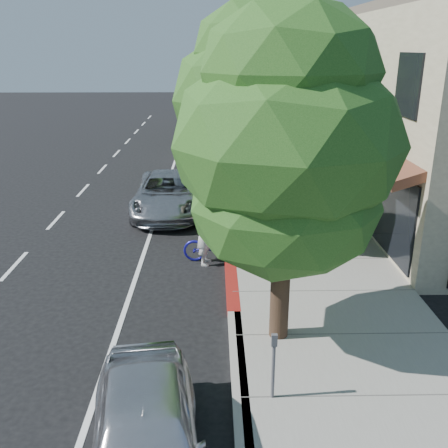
{
  "coord_description": "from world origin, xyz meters",
  "views": [
    {
      "loc": [
        -0.44,
        -11.19,
        5.93
      ],
      "look_at": [
        -0.18,
        1.68,
        1.35
      ],
      "focal_mm": 40.0,
      "sensor_mm": 36.0,
      "label": 1
    }
  ],
  "objects_px": {
    "street_tree_5": "(231,67)",
    "dark_suv_far": "(213,125)",
    "street_tree_4": "(235,66)",
    "street_tree_1": "(259,102)",
    "silver_suv": "(168,193)",
    "dark_sedan": "(213,172)",
    "white_pickup": "(198,144)",
    "bicycle": "(216,245)",
    "street_tree_2": "(246,80)",
    "street_tree_3": "(239,66)",
    "near_car_a": "(145,437)",
    "street_tree_0": "(286,147)",
    "cyclist": "(206,232)",
    "pedestrian": "(300,173)"
  },
  "relations": [
    {
      "from": "near_car_a",
      "to": "dark_sedan",
      "type": "bearing_deg",
      "value": 78.89
    },
    {
      "from": "street_tree_1",
      "to": "bicycle",
      "type": "xyz_separation_m",
      "value": [
        -1.3,
        -1.78,
        -3.88
      ]
    },
    {
      "from": "street_tree_0",
      "to": "silver_suv",
      "type": "xyz_separation_m",
      "value": [
        -3.1,
        8.89,
        -3.45
      ]
    },
    {
      "from": "cyclist",
      "to": "street_tree_0",
      "type": "bearing_deg",
      "value": -149.52
    },
    {
      "from": "street_tree_4",
      "to": "street_tree_2",
      "type": "bearing_deg",
      "value": -90.0
    },
    {
      "from": "street_tree_4",
      "to": "bicycle",
      "type": "height_order",
      "value": "street_tree_4"
    },
    {
      "from": "street_tree_4",
      "to": "street_tree_5",
      "type": "distance_m",
      "value": 6.01
    },
    {
      "from": "street_tree_2",
      "to": "street_tree_5",
      "type": "xyz_separation_m",
      "value": [
        -0.0,
        18.0,
        -0.14
      ]
    },
    {
      "from": "dark_sedan",
      "to": "street_tree_2",
      "type": "bearing_deg",
      "value": -6.94
    },
    {
      "from": "white_pickup",
      "to": "dark_suv_far",
      "type": "distance_m",
      "value": 7.21
    },
    {
      "from": "street_tree_3",
      "to": "dark_suv_far",
      "type": "height_order",
      "value": "street_tree_3"
    },
    {
      "from": "bicycle",
      "to": "near_car_a",
      "type": "height_order",
      "value": "near_car_a"
    },
    {
      "from": "pedestrian",
      "to": "near_car_a",
      "type": "bearing_deg",
      "value": 35.27
    },
    {
      "from": "street_tree_0",
      "to": "white_pickup",
      "type": "xyz_separation_m",
      "value": [
        -2.23,
        18.5,
        -3.38
      ]
    },
    {
      "from": "street_tree_0",
      "to": "dark_suv_far",
      "type": "distance_m",
      "value": 25.93
    },
    {
      "from": "street_tree_0",
      "to": "street_tree_2",
      "type": "xyz_separation_m",
      "value": [
        0.0,
        12.0,
        0.48
      ]
    },
    {
      "from": "cyclist",
      "to": "dark_suv_far",
      "type": "relative_size",
      "value": 0.42
    },
    {
      "from": "dark_sedan",
      "to": "white_pickup",
      "type": "xyz_separation_m",
      "value": [
        -0.83,
        6.38,
        0.04
      ]
    },
    {
      "from": "silver_suv",
      "to": "cyclist",
      "type": "bearing_deg",
      "value": -73.28
    },
    {
      "from": "street_tree_4",
      "to": "dark_sedan",
      "type": "relative_size",
      "value": 1.71
    },
    {
      "from": "street_tree_2",
      "to": "street_tree_5",
      "type": "distance_m",
      "value": 18.0
    },
    {
      "from": "street_tree_5",
      "to": "pedestrian",
      "type": "distance_m",
      "value": 19.26
    },
    {
      "from": "bicycle",
      "to": "dark_suv_far",
      "type": "distance_m",
      "value": 21.45
    },
    {
      "from": "bicycle",
      "to": "silver_suv",
      "type": "height_order",
      "value": "silver_suv"
    },
    {
      "from": "silver_suv",
      "to": "dark_sedan",
      "type": "bearing_deg",
      "value": 61.67
    },
    {
      "from": "street_tree_3",
      "to": "street_tree_5",
      "type": "height_order",
      "value": "street_tree_3"
    },
    {
      "from": "street_tree_2",
      "to": "silver_suv",
      "type": "distance_m",
      "value": 5.89
    },
    {
      "from": "street_tree_2",
      "to": "dark_sedan",
      "type": "distance_m",
      "value": 4.15
    },
    {
      "from": "street_tree_0",
      "to": "dark_sedan",
      "type": "xyz_separation_m",
      "value": [
        -1.4,
        12.12,
        -3.42
      ]
    },
    {
      "from": "street_tree_3",
      "to": "street_tree_0",
      "type": "bearing_deg",
      "value": -90.0
    },
    {
      "from": "near_car_a",
      "to": "street_tree_1",
      "type": "bearing_deg",
      "value": 68.48
    },
    {
      "from": "white_pickup",
      "to": "street_tree_0",
      "type": "bearing_deg",
      "value": -83.01
    },
    {
      "from": "bicycle",
      "to": "silver_suv",
      "type": "bearing_deg",
      "value": 25.16
    },
    {
      "from": "street_tree_4",
      "to": "street_tree_1",
      "type": "bearing_deg",
      "value": -90.0
    },
    {
      "from": "street_tree_0",
      "to": "dark_suv_far",
      "type": "height_order",
      "value": "street_tree_0"
    },
    {
      "from": "silver_suv",
      "to": "white_pickup",
      "type": "xyz_separation_m",
      "value": [
        0.87,
        9.61,
        0.07
      ]
    },
    {
      "from": "white_pickup",
      "to": "bicycle",
      "type": "bearing_deg",
      "value": -86.15
    },
    {
      "from": "street_tree_4",
      "to": "cyclist",
      "type": "xyz_separation_m",
      "value": [
        -1.6,
        -19.93,
        -3.84
      ]
    },
    {
      "from": "street_tree_2",
      "to": "bicycle",
      "type": "xyz_separation_m",
      "value": [
        -1.3,
        -7.78,
        -4.16
      ]
    },
    {
      "from": "silver_suv",
      "to": "white_pickup",
      "type": "bearing_deg",
      "value": 84.27
    },
    {
      "from": "street_tree_1",
      "to": "street_tree_4",
      "type": "height_order",
      "value": "street_tree_4"
    },
    {
      "from": "white_pickup",
      "to": "dark_suv_far",
      "type": "xyz_separation_m",
      "value": [
        0.83,
        7.16,
        -0.01
      ]
    },
    {
      "from": "street_tree_3",
      "to": "white_pickup",
      "type": "distance_m",
      "value": 4.78
    },
    {
      "from": "street_tree_5",
      "to": "street_tree_4",
      "type": "bearing_deg",
      "value": -90.0
    },
    {
      "from": "silver_suv",
      "to": "white_pickup",
      "type": "distance_m",
      "value": 9.65
    },
    {
      "from": "street_tree_2",
      "to": "near_car_a",
      "type": "distance_m",
      "value": 16.17
    },
    {
      "from": "street_tree_5",
      "to": "dark_sedan",
      "type": "distance_m",
      "value": 18.32
    },
    {
      "from": "street_tree_5",
      "to": "dark_suv_far",
      "type": "distance_m",
      "value": 5.89
    },
    {
      "from": "white_pickup",
      "to": "street_tree_2",
      "type": "bearing_deg",
      "value": -70.93
    },
    {
      "from": "near_car_a",
      "to": "pedestrian",
      "type": "xyz_separation_m",
      "value": [
        4.61,
        14.71,
        0.24
      ]
    }
  ]
}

